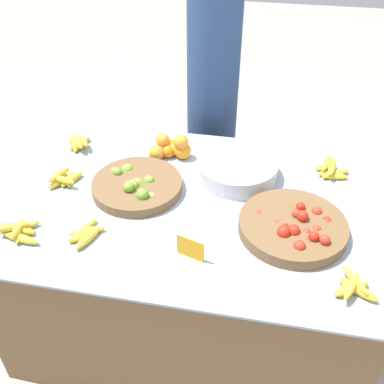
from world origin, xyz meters
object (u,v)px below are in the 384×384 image
(vendor_person, at_px, (212,113))
(metal_bowl, at_px, (237,169))
(tomato_basket, at_px, (293,227))
(lime_bowl, at_px, (137,185))
(price_sign, at_px, (190,248))

(vendor_person, bearing_deg, metal_bowl, -71.13)
(tomato_basket, bearing_deg, vendor_person, 116.33)
(tomato_basket, distance_m, metal_bowl, 0.43)
(lime_bowl, height_order, price_sign, price_sign)
(lime_bowl, xyz_separation_m, metal_bowl, (0.42, 0.19, 0.02))
(tomato_basket, xyz_separation_m, metal_bowl, (-0.26, 0.34, 0.01))
(tomato_basket, relative_size, metal_bowl, 1.16)
(lime_bowl, height_order, metal_bowl, lime_bowl)
(price_sign, bearing_deg, metal_bowl, 95.83)
(lime_bowl, distance_m, price_sign, 0.48)
(lime_bowl, bearing_deg, metal_bowl, 23.88)
(vendor_person, bearing_deg, lime_bowl, -104.69)
(lime_bowl, distance_m, vendor_person, 0.84)
(tomato_basket, bearing_deg, metal_bowl, 127.91)
(metal_bowl, bearing_deg, vendor_person, 108.87)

